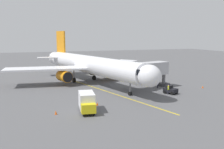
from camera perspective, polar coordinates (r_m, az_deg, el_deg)
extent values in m
plane|color=#565659|center=(54.10, -4.88, -2.18)|extent=(220.00, 220.00, 0.00)
cube|color=yellow|center=(49.17, -3.01, -3.28)|extent=(10.83, 38.63, 0.01)
cylinder|color=white|center=(54.20, -4.88, 2.23)|extent=(12.68, 33.79, 3.80)
ellipsoid|color=white|center=(39.69, 8.50, -0.32)|extent=(4.54, 4.81, 3.61)
cone|color=white|center=(70.71, -12.48, 3.63)|extent=(4.09, 3.80, 3.42)
cube|color=black|center=(40.62, 7.16, 0.71)|extent=(3.54, 2.40, 0.90)
cube|color=white|center=(61.97, 0.21, 2.55)|extent=(16.71, 14.48, 0.36)
cylinder|color=orange|center=(58.40, -0.43, 0.67)|extent=(3.12, 3.89, 2.30)
cylinder|color=black|center=(56.98, 0.58, 0.46)|extent=(2.08, 0.75, 2.10)
cube|color=white|center=(54.00, -14.72, 1.30)|extent=(17.54, 7.13, 0.36)
cylinder|color=orange|center=(52.74, -10.84, -0.39)|extent=(3.12, 3.89, 2.30)
cylinder|color=black|center=(51.17, -10.03, -0.65)|extent=(2.08, 0.75, 2.10)
cube|color=orange|center=(67.72, -11.60, 6.65)|extent=(1.62, 4.72, 7.20)
cube|color=white|center=(68.98, -8.97, 4.10)|extent=(6.66, 5.52, 0.24)
cube|color=white|center=(66.42, -13.94, 3.76)|extent=(6.50, 2.69, 0.24)
cylinder|color=slate|center=(43.58, 4.17, -2.57)|extent=(0.24, 0.24, 2.77)
cylinder|color=black|center=(43.88, 4.15, -4.34)|extent=(0.62, 0.79, 0.70)
cylinder|color=slate|center=(58.35, -4.13, 0.58)|extent=(0.24, 0.24, 2.77)
cylinder|color=black|center=(58.57, -4.11, -0.76)|extent=(0.73, 1.18, 1.10)
cylinder|color=slate|center=(55.89, -8.70, 0.12)|extent=(0.24, 0.24, 2.77)
cylinder|color=black|center=(56.11, -8.67, -1.27)|extent=(0.73, 1.18, 1.10)
cube|color=#B7B7BC|center=(49.31, 8.21, 1.27)|extent=(9.37, 4.89, 2.50)
cube|color=gray|center=(46.37, 4.16, 0.85)|extent=(3.55, 3.83, 3.00)
cylinder|color=slate|center=(52.76, 11.73, -0.47)|extent=(0.70, 0.70, 3.90)
cube|color=#333338|center=(53.05, 11.67, -2.23)|extent=(2.00, 2.00, 0.60)
cylinder|color=#23232D|center=(45.70, 12.70, -3.89)|extent=(0.26, 0.26, 0.88)
cube|color=#D8EA19|center=(45.54, 12.73, -2.98)|extent=(0.40, 0.45, 0.60)
cube|color=silver|center=(45.54, 12.73, -2.98)|extent=(0.41, 0.47, 0.10)
sphere|color=tan|center=(45.46, 12.75, -2.46)|extent=(0.22, 0.22, 0.22)
cylinder|color=#23232D|center=(51.09, 10.39, -2.46)|extent=(0.26, 0.26, 0.88)
cube|color=#D8EA19|center=(50.95, 10.41, -1.64)|extent=(0.42, 0.45, 0.60)
cube|color=silver|center=(50.95, 10.41, -1.64)|extent=(0.44, 0.47, 0.10)
sphere|color=#9E7051|center=(50.88, 10.42, -1.18)|extent=(0.22, 0.22, 0.22)
cylinder|color=#23232D|center=(54.20, 6.24, -1.71)|extent=(0.26, 0.26, 0.88)
cube|color=orange|center=(54.06, 6.25, -0.93)|extent=(0.32, 0.43, 0.60)
cube|color=silver|center=(54.06, 6.25, -0.93)|extent=(0.34, 0.45, 0.10)
sphere|color=#9E7051|center=(53.99, 6.26, -0.50)|extent=(0.22, 0.22, 0.22)
cube|color=yellow|center=(33.17, -5.43, -7.57)|extent=(2.11, 1.94, 1.20)
cube|color=black|center=(32.45, -5.30, -7.58)|extent=(1.71, 0.39, 0.70)
cube|color=silver|center=(34.91, -5.81, -5.88)|extent=(2.47, 3.84, 2.20)
cylinder|color=black|center=(33.19, -4.24, -8.63)|extent=(0.36, 0.87, 0.84)
cylinder|color=black|center=(33.05, -6.50, -8.74)|extent=(0.36, 0.87, 0.84)
cylinder|color=black|center=(36.23, -4.93, -7.12)|extent=(0.36, 0.87, 0.84)
cylinder|color=black|center=(36.10, -6.99, -7.21)|extent=(0.36, 0.87, 0.84)
cube|color=black|center=(46.20, 13.23, -3.50)|extent=(2.29, 2.71, 0.70)
cube|color=black|center=(46.24, 12.95, -2.72)|extent=(1.37, 1.26, 0.50)
cylinder|color=black|center=(46.39, 14.48, -3.94)|extent=(0.47, 0.65, 0.60)
cylinder|color=black|center=(45.32, 13.60, -4.21)|extent=(0.47, 0.65, 0.60)
cylinder|color=black|center=(47.24, 12.84, -3.65)|extent=(0.47, 0.65, 0.60)
cylinder|color=black|center=(46.18, 11.94, -3.90)|extent=(0.47, 0.65, 0.60)
cube|color=#9E9EA3|center=(78.08, 4.18, 1.74)|extent=(1.91, 2.46, 0.60)
cube|color=black|center=(76.69, 4.88, 2.27)|extent=(1.64, 3.86, 1.61)
cylinder|color=black|center=(77.58, 5.06, 1.46)|extent=(0.37, 0.68, 0.64)
cylinder|color=black|center=(76.82, 4.28, 1.39)|extent=(0.37, 0.68, 0.64)
cylinder|color=black|center=(78.78, 4.41, 1.58)|extent=(0.37, 0.68, 0.64)
cylinder|color=black|center=(78.03, 3.64, 1.52)|extent=(0.37, 0.68, 0.64)
cube|color=yellow|center=(67.31, -4.39, 0.60)|extent=(1.74, 2.45, 0.70)
cube|color=black|center=(67.52, -4.44, 1.14)|extent=(1.19, 1.01, 0.50)
cylinder|color=black|center=(66.69, -3.73, 0.22)|extent=(0.31, 0.62, 0.60)
cylinder|color=black|center=(66.48, -4.83, 0.18)|extent=(0.31, 0.62, 0.60)
cylinder|color=black|center=(68.25, -3.96, 0.42)|extent=(0.31, 0.62, 0.60)
cylinder|color=black|center=(68.05, -5.04, 0.38)|extent=(0.31, 0.62, 0.60)
cone|color=#F2590F|center=(34.35, -12.71, -8.47)|extent=(0.32, 0.32, 0.55)
cone|color=#F2590F|center=(52.85, 20.02, -2.66)|extent=(0.32, 0.32, 0.55)
cone|color=#F2590F|center=(37.77, -3.40, -6.65)|extent=(0.32, 0.32, 0.55)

